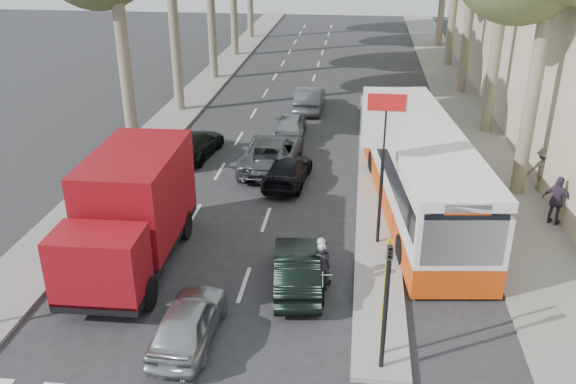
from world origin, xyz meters
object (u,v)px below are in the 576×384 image
(silver_hatchback, at_px, (188,321))
(city_bus, at_px, (420,169))
(dark_hatchback, at_px, (297,268))
(red_truck, at_px, (132,210))
(motorcycle, at_px, (321,266))

(silver_hatchback, xyz_separation_m, city_bus, (6.66, 8.90, 1.12))
(dark_hatchback, distance_m, red_truck, 5.59)
(red_truck, bearing_deg, motorcycle, -8.80)
(city_bus, relative_size, motorcycle, 6.42)
(red_truck, bearing_deg, city_bus, 27.06)
(city_bus, xyz_separation_m, motorcycle, (-3.33, -5.92, -0.97))
(silver_hatchback, distance_m, red_truck, 4.87)
(red_truck, height_order, motorcycle, red_truck)
(red_truck, xyz_separation_m, city_bus, (9.44, 5.12, -0.18))
(silver_hatchback, relative_size, city_bus, 0.29)
(red_truck, distance_m, motorcycle, 6.27)
(red_truck, relative_size, city_bus, 0.54)
(red_truck, distance_m, city_bus, 10.75)
(red_truck, bearing_deg, dark_hatchback, -9.91)
(silver_hatchback, height_order, city_bus, city_bus)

